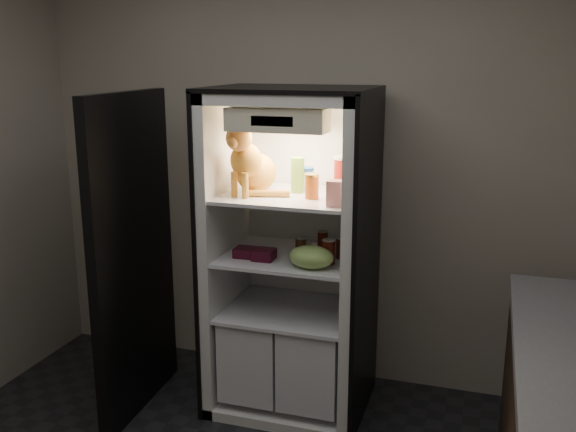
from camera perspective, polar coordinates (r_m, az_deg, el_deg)
name	(u,v)px	position (r m, az deg, el deg)	size (l,w,h in m)	color
room_shell	(177,177)	(2.29, -9.86, 3.46)	(3.60, 3.60, 3.60)	white
refrigerator	(293,276)	(3.75, 0.46, -5.33)	(0.90, 0.72, 1.88)	white
fridge_door	(133,259)	(3.75, -13.60, -3.74)	(0.10, 0.87, 1.85)	black
tabby_cat	(251,165)	(3.55, -3.30, 4.53)	(0.36, 0.42, 0.43)	#BF6B18
parmesan_shaker	(298,175)	(3.59, 0.86, 3.66)	(0.08, 0.08, 0.20)	#258927
mayo_tub	(306,179)	(3.67, 1.59, 3.35)	(0.09, 0.09, 0.13)	white
salsa_jar	(312,186)	(3.44, 2.13, 2.66)	(0.08, 0.08, 0.13)	maroon
pepper_jar	(345,175)	(3.58, 5.06, 3.68)	(0.12, 0.12, 0.21)	maroon
cream_carton	(335,193)	(3.26, 4.21, 2.02)	(0.08, 0.08, 0.13)	white
soda_can_a	(323,240)	(3.72, 3.11, -2.19)	(0.06, 0.06, 0.11)	black
soda_can_b	(342,248)	(3.58, 4.79, -2.84)	(0.06, 0.06, 0.12)	black
soda_can_c	(328,252)	(3.48, 3.62, -3.18)	(0.07, 0.07, 0.13)	black
condiment_jar	(301,244)	(3.69, 1.15, -2.52)	(0.06, 0.06, 0.09)	#512E17
grape_bag	(311,257)	(3.40, 2.07, -3.67)	(0.24, 0.18, 0.12)	#8BB554
berry_box_left	(244,252)	(3.60, -3.89, -3.23)	(0.11, 0.11, 0.05)	#4E0D21
berry_box_right	(264,255)	(3.55, -2.16, -3.44)	(0.12, 0.12, 0.06)	#4E0D21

